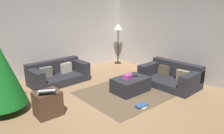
{
  "coord_description": "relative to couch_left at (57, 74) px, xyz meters",
  "views": [
    {
      "loc": [
        -2.82,
        -3.41,
        2.27
      ],
      "look_at": [
        0.5,
        0.47,
        0.75
      ],
      "focal_mm": 33.66,
      "sensor_mm": 36.0,
      "label": 1
    }
  ],
  "objects": [
    {
      "name": "rear_partition",
      "position": [
        0.17,
        0.9,
        1.04
      ],
      "size": [
        6.4,
        0.12,
        2.6
      ],
      "primitive_type": "cube",
      "color": "#BCB7B2",
      "rests_on": "ground_plane"
    },
    {
      "name": "book_stack",
      "position": [
        0.71,
        -2.77,
        -0.23
      ],
      "size": [
        0.3,
        0.23,
        0.07
      ],
      "color": "beige",
      "rests_on": "ground_plane"
    },
    {
      "name": "ottoman",
      "position": [
        1.16,
        -1.95,
        -0.06
      ],
      "size": [
        0.95,
        0.65,
        0.39
      ],
      "primitive_type": "cube",
      "color": "#26262B",
      "rests_on": "ground_plane"
    },
    {
      "name": "corner_partition",
      "position": [
        3.31,
        -2.24,
        1.04
      ],
      "size": [
        0.12,
        6.4,
        2.6
      ],
      "primitive_type": "cube",
      "color": "#B5B0AB",
      "rests_on": "ground_plane"
    },
    {
      "name": "area_rug",
      "position": [
        1.16,
        -1.95,
        -0.26
      ],
      "size": [
        2.6,
        2.0,
        0.01
      ],
      "primitive_type": "cube",
      "color": "brown",
      "rests_on": "ground_plane"
    },
    {
      "name": "corner_lamp",
      "position": [
        2.85,
        0.43,
        1.08
      ],
      "size": [
        0.36,
        0.36,
        1.58
      ],
      "color": "black",
      "rests_on": "ground_plane"
    },
    {
      "name": "ground_plane",
      "position": [
        0.17,
        -2.24,
        -0.26
      ],
      "size": [
        6.4,
        6.4,
        0.0
      ],
      "primitive_type": "plane",
      "color": "#93704C"
    },
    {
      "name": "couch_left",
      "position": [
        0.0,
        0.0,
        0.0
      ],
      "size": [
        1.72,
        0.95,
        0.64
      ],
      "rotation": [
        0.0,
        0.0,
        3.17
      ],
      "color": "#26262B",
      "rests_on": "ground_plane"
    },
    {
      "name": "gift_box",
      "position": [
        1.07,
        -1.94,
        0.19
      ],
      "size": [
        0.29,
        0.22,
        0.12
      ],
      "primitive_type": "cube",
      "rotation": [
        0.0,
        0.0,
        0.21
      ],
      "color": "#B23F8C",
      "rests_on": "ottoman"
    },
    {
      "name": "tv_remote",
      "position": [
        1.34,
        -1.93,
        0.14
      ],
      "size": [
        0.1,
        0.17,
        0.02
      ],
      "primitive_type": "cube",
      "rotation": [
        0.0,
        0.0,
        0.36
      ],
      "color": "black",
      "rests_on": "ottoman"
    },
    {
      "name": "laptop",
      "position": [
        -1.1,
        -1.76,
        0.32
      ],
      "size": [
        0.48,
        0.5,
        0.18
      ],
      "color": "silver",
      "rests_on": "side_table"
    },
    {
      "name": "couch_right",
      "position": [
        2.42,
        -2.37,
        -0.0
      ],
      "size": [
        1.04,
        1.62,
        0.66
      ],
      "rotation": [
        0.0,
        0.0,
        1.61
      ],
      "color": "#26262B",
      "rests_on": "ground_plane"
    },
    {
      "name": "side_table",
      "position": [
        -1.07,
        -1.71,
        0.01
      ],
      "size": [
        0.52,
        0.44,
        0.53
      ],
      "primitive_type": "cube",
      "color": "#4C3323",
      "rests_on": "ground_plane"
    }
  ]
}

